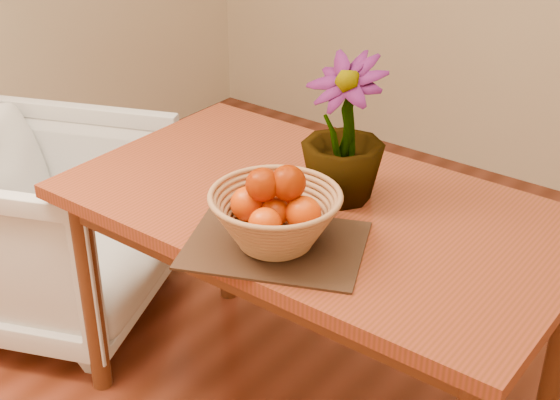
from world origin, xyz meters
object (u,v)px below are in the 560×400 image
Objects in this scene: potted_plant at (344,130)px; table at (317,230)px; armchair at (48,218)px; wicker_basket at (275,221)px.

table is at bearing -111.45° from potted_plant.
table is 1.80× the size of armchair.
potted_plant is at bearing 62.40° from table.
wicker_basket reaches higher than table.
wicker_basket is at bearing -118.92° from armchair.
armchair is at bearing -173.43° from table.
potted_plant is at bearing -102.92° from armchair.
wicker_basket reaches higher than armchair.
table is 0.30m from wicker_basket.
potted_plant reaches higher than wicker_basket.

